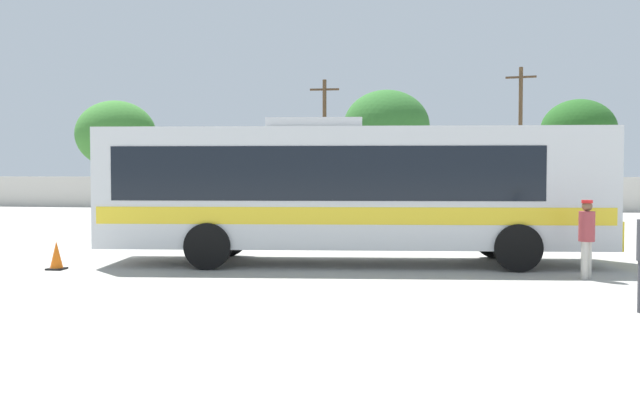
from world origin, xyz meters
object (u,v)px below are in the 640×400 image
Objects in this scene: utility_pole_near at (324,141)px; parked_car_third_black at (364,199)px; roadside_tree_right at (578,131)px; coach_bus_silver_yellow at (347,186)px; utility_pole_far at (520,135)px; roadside_tree_midleft at (222,153)px; roadside_tree_midright at (386,127)px; traffic_cone_on_apron at (56,256)px; attendant_by_bus_door at (587,234)px; roadside_tree_left at (116,135)px; parked_car_second_white at (243,199)px; parked_car_leftmost_white at (150,197)px.

parked_car_third_black is at bearing -62.08° from utility_pole_near.
utility_pole_near reaches higher than roadside_tree_right.
utility_pole_far is (6.82, 26.92, 2.62)m from coach_bus_silver_yellow.
roadside_tree_midleft reaches higher than parked_car_third_black.
roadside_tree_midright is at bearing 92.78° from coach_bus_silver_yellow.
utility_pole_near reaches higher than parked_car_third_black.
utility_pole_far is 32.18m from traffic_cone_on_apron.
coach_bus_silver_yellow is at bearing 19.84° from traffic_cone_on_apron.
utility_pole_near is 1.06× the size of roadside_tree_midright.
traffic_cone_on_apron is at bearing -176.68° from attendant_by_bus_door.
utility_pole_near reaches higher than traffic_cone_on_apron.
roadside_tree_left is (-20.81, 29.69, 3.07)m from coach_bus_silver_yellow.
parked_car_leftmost_white is at bearing 169.00° from parked_car_second_white.
parked_car_second_white is 0.60× the size of roadside_tree_right.
coach_bus_silver_yellow reaches higher than parked_car_second_white.
coach_bus_silver_yellow is at bearing -109.72° from roadside_tree_right.
roadside_tree_left is 1.41× the size of roadside_tree_midleft.
roadside_tree_left is (-6.82, 9.56, 4.11)m from parked_car_leftmost_white.
parked_car_leftmost_white is at bearing 178.20° from parked_car_third_black.
roadside_tree_left reaches higher than parked_car_third_black.
coach_bus_silver_yellow is 36.39m from roadside_tree_left.
roadside_tree_left is 11.42× the size of traffic_cone_on_apron.
attendant_by_bus_door is 0.39× the size of parked_car_second_white.
roadside_tree_midleft is (7.55, 1.07, -1.36)m from roadside_tree_left.
utility_pole_far is at bearing 6.36° from utility_pole_near.
parked_car_third_black is at bearing 95.38° from coach_bus_silver_yellow.
traffic_cone_on_apron is at bearing -77.89° from roadside_tree_midleft.
parked_car_leftmost_white and parked_car_third_black have the same top height.
roadside_tree_midleft is at bearing 148.15° from utility_pole_near.
roadside_tree_left is at bearing 165.54° from utility_pole_near.
parked_car_second_white is 6.39m from parked_car_third_black.
utility_pole_near is 1.08× the size of roadside_tree_left.
parked_car_second_white is at bearing 122.91° from attendant_by_bus_door.
attendant_by_bus_door is 0.19× the size of utility_pole_far.
roadside_tree_right is 36.55m from traffic_cone_on_apron.
roadside_tree_left is (-27.63, 2.77, 0.46)m from utility_pole_far.
parked_car_leftmost_white is at bearing -161.93° from utility_pole_far.
utility_pole_near reaches higher than coach_bus_silver_yellow.
roadside_tree_right reaches higher than parked_car_second_white.
utility_pole_far is at bearing 27.77° from parked_car_second_white.
utility_pole_far reaches higher than attendant_by_bus_door.
coach_bus_silver_yellow is 1.63× the size of roadside_tree_left.
roadside_tree_midleft is 0.70× the size of roadside_tree_midright.
utility_pole_near is at bearing 87.50° from traffic_cone_on_apron.
attendant_by_bus_door is 0.21× the size of roadside_tree_midright.
utility_pole_near is at bearing -164.76° from roadside_tree_right.
utility_pole_far is 8.29m from roadside_tree_midright.
attendant_by_bus_door is 29.16m from utility_pole_near.
parked_car_third_black is (-1.86, 19.75, -1.03)m from coach_bus_silver_yellow.
attendant_by_bus_door is 32.18m from roadside_tree_right.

